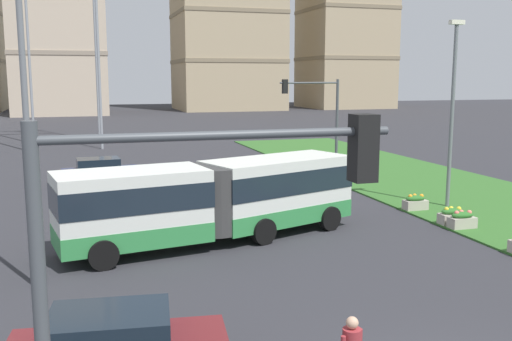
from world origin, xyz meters
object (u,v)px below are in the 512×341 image
Objects in this scene: streetlight_left at (27,125)px; streetlight_median at (452,107)px; articulated_bus at (215,199)px; flower_planter_5 at (415,202)px; car_navy_sedan at (101,172)px; apartment_tower_east at (348,4)px; flower_planter_4 at (452,216)px; traffic_light_far_right at (319,113)px; traffic_light_near_left at (170,278)px; flower_planter_3 at (462,220)px.

streetlight_left reaches higher than streetlight_median.
articulated_bus is 10.40m from flower_planter_5.
flower_planter_5 is at bearing -38.86° from car_navy_sedan.
apartment_tower_east reaches higher than streetlight_left.
car_navy_sedan is at bearing 134.77° from flower_planter_4.
articulated_bus is at bearing 176.55° from flower_planter_4.
streetlight_median is at bearing -66.01° from traffic_light_far_right.
articulated_bus is 2.65× the size of car_navy_sedan.
traffic_light_near_left reaches higher than car_navy_sedan.
car_navy_sedan reaches higher than flower_planter_5.
flower_planter_4 is 1.00× the size of flower_planter_5.
apartment_tower_east is (44.23, 102.40, 22.10)m from flower_planter_4.
traffic_light_far_right reaches higher than car_navy_sedan.
streetlight_left is at bearing -162.88° from streetlight_median.
articulated_bus is 13.53m from traffic_light_far_right.
streetlight_median is at bearing -113.07° from apartment_tower_east.
traffic_light_far_right is at bearing 42.19° from streetlight_left.
traffic_light_near_left is (-13.96, -17.01, 3.57)m from flower_planter_5.
traffic_light_near_left is at bearing -104.60° from articulated_bus.
flower_planter_5 is (0.00, 2.80, 0.00)m from flower_planter_4.
flower_planter_4 is at bearing -122.12° from streetlight_median.
car_navy_sedan is at bearing 105.69° from articulated_bus.
flower_planter_5 is 0.18× the size of traffic_light_far_right.
flower_planter_5 is at bearing 90.00° from flower_planter_4.
apartment_tower_east is (54.33, 101.79, 20.88)m from articulated_bus.
traffic_light_far_right reaches higher than traffic_light_near_left.
flower_planter_4 is at bearing 90.00° from flower_planter_3.
streetlight_left is (-2.35, 11.63, 0.85)m from traffic_light_near_left.
apartment_tower_east reaches higher than flower_planter_3.
flower_planter_3 is 114.34m from apartment_tower_east.
apartment_tower_east is (44.23, 103.09, 22.10)m from flower_planter_3.
flower_planter_5 is (0.00, 3.49, 0.00)m from flower_planter_3.
flower_planter_4 and flower_planter_5 have the same top height.
traffic_light_near_left is (-3.86, -14.82, 2.34)m from articulated_bus.
traffic_light_far_right reaches higher than flower_planter_4.
traffic_light_near_left is 0.13× the size of apartment_tower_east.
articulated_bus is 2.07× the size of traffic_light_near_left.
flower_planter_4 is at bearing 8.99° from streetlight_left.
flower_planter_3 is 0.13× the size of streetlight_median.
flower_planter_4 is (10.10, -0.61, -1.23)m from articulated_bus.
flower_planter_3 is at bearing -82.29° from traffic_light_far_right.
traffic_light_far_right is (-1.56, 10.79, 3.74)m from flower_planter_4.
articulated_bus reaches higher than car_navy_sedan.
traffic_light_far_right is at bearing 101.01° from flower_planter_5.
traffic_light_far_right is 8.53m from streetlight_median.
streetlight_median is at bearing 11.40° from articulated_bus.
traffic_light_near_left is 0.95× the size of traffic_light_far_right.
streetlight_left is (-14.75, -13.37, 0.68)m from traffic_light_far_right.
apartment_tower_east reaches higher than articulated_bus.
flower_planter_3 is 1.00× the size of flower_planter_4.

